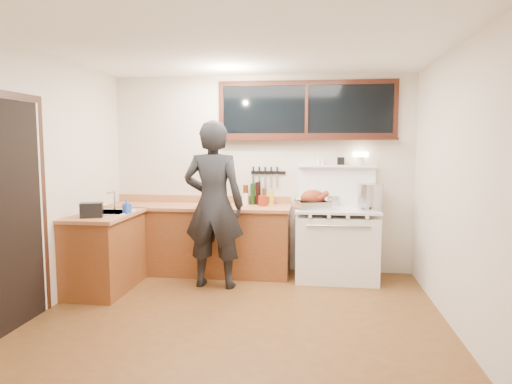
# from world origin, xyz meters

# --- Properties ---
(ground_plane) EXTENTS (4.00, 3.50, 0.02)m
(ground_plane) POSITION_xyz_m (0.00, 0.00, -0.01)
(ground_plane) COLOR #573316
(room_shell) EXTENTS (4.10, 3.60, 2.65)m
(room_shell) POSITION_xyz_m (0.00, 0.00, 1.65)
(room_shell) COLOR beige
(room_shell) RESTS_ON ground
(counter_back) EXTENTS (2.44, 0.64, 1.00)m
(counter_back) POSITION_xyz_m (-0.80, 1.45, 0.45)
(counter_back) COLOR brown
(counter_back) RESTS_ON ground
(counter_left) EXTENTS (0.64, 1.09, 0.90)m
(counter_left) POSITION_xyz_m (-1.70, 0.62, 0.45)
(counter_left) COLOR brown
(counter_left) RESTS_ON ground
(sink_unit) EXTENTS (0.50, 0.45, 0.37)m
(sink_unit) POSITION_xyz_m (-1.68, 0.70, 0.85)
(sink_unit) COLOR white
(sink_unit) RESTS_ON counter_left
(vintage_stove) EXTENTS (1.02, 0.74, 1.60)m
(vintage_stove) POSITION_xyz_m (1.00, 1.41, 0.47)
(vintage_stove) COLOR white
(vintage_stove) RESTS_ON ground
(back_window) EXTENTS (2.32, 0.13, 0.77)m
(back_window) POSITION_xyz_m (0.60, 1.72, 2.06)
(back_window) COLOR black
(back_window) RESTS_ON room_shell
(left_doorway) EXTENTS (0.02, 1.04, 2.17)m
(left_doorway) POSITION_xyz_m (-1.99, -0.55, 1.09)
(left_doorway) COLOR black
(left_doorway) RESTS_ON ground
(knife_strip) EXTENTS (0.46, 0.03, 0.28)m
(knife_strip) POSITION_xyz_m (0.08, 1.73, 1.31)
(knife_strip) COLOR black
(knife_strip) RESTS_ON room_shell
(man) EXTENTS (0.74, 0.50, 1.98)m
(man) POSITION_xyz_m (-0.46, 0.90, 0.99)
(man) COLOR black
(man) RESTS_ON ground
(soap_bottle) EXTENTS (0.10, 0.10, 0.17)m
(soap_bottle) POSITION_xyz_m (-1.43, 0.66, 0.98)
(soap_bottle) COLOR blue
(soap_bottle) RESTS_ON counter_left
(toaster) EXTENTS (0.27, 0.23, 0.16)m
(toaster) POSITION_xyz_m (-1.70, 0.35, 0.98)
(toaster) COLOR black
(toaster) RESTS_ON counter_left
(cutting_board) EXTENTS (0.42, 0.36, 0.13)m
(cutting_board) POSITION_xyz_m (-0.61, 1.29, 0.95)
(cutting_board) COLOR #AC6C44
(cutting_board) RESTS_ON counter_back
(roast_turkey) EXTENTS (0.48, 0.42, 0.24)m
(roast_turkey) POSITION_xyz_m (0.70, 1.29, 1.00)
(roast_turkey) COLOR silver
(roast_turkey) RESTS_ON vintage_stove
(stockpot) EXTENTS (0.36, 0.36, 0.30)m
(stockpot) POSITION_xyz_m (1.42, 1.55, 1.05)
(stockpot) COLOR silver
(stockpot) RESTS_ON vintage_stove
(saucepan) EXTENTS (0.21, 0.30, 0.13)m
(saucepan) POSITION_xyz_m (0.95, 1.69, 0.96)
(saucepan) COLOR silver
(saucepan) RESTS_ON vintage_stove
(pot_lid) EXTENTS (0.33, 0.33, 0.04)m
(pot_lid) POSITION_xyz_m (1.39, 1.26, 0.91)
(pot_lid) COLOR silver
(pot_lid) RESTS_ON vintage_stove
(coffee_tin) EXTENTS (0.11, 0.10, 0.14)m
(coffee_tin) POSITION_xyz_m (0.06, 1.48, 0.97)
(coffee_tin) COLOR maroon
(coffee_tin) RESTS_ON counter_back
(pitcher) EXTENTS (0.10, 0.10, 0.15)m
(pitcher) POSITION_xyz_m (-0.19, 1.57, 0.98)
(pitcher) COLOR white
(pitcher) RESTS_ON counter_back
(bottle_cluster) EXTENTS (0.41, 0.07, 0.30)m
(bottle_cluster) POSITION_xyz_m (-0.05, 1.63, 1.03)
(bottle_cluster) COLOR black
(bottle_cluster) RESTS_ON counter_back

